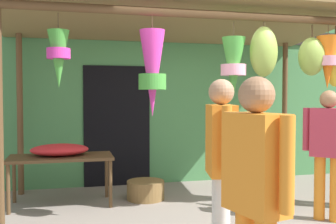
# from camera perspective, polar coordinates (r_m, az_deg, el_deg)

# --- Properties ---
(ground_plane) EXTENTS (30.00, 30.00, 0.00)m
(ground_plane) POSITION_cam_1_polar(r_m,az_deg,el_deg) (5.10, 6.88, -14.85)
(ground_plane) COLOR gray
(shop_facade) EXTENTS (10.79, 0.29, 4.13)m
(shop_facade) POSITION_cam_1_polar(r_m,az_deg,el_deg) (7.02, 0.38, 6.93)
(shop_facade) COLOR #47844C
(shop_facade) RESTS_ON ground_plane
(market_stall_canopy) EXTENTS (4.96, 2.40, 2.76)m
(market_stall_canopy) POSITION_cam_1_polar(r_m,az_deg,el_deg) (5.56, 3.30, 11.39)
(market_stall_canopy) COLOR brown
(market_stall_canopy) RESTS_ON ground_plane
(display_table) EXTENTS (1.39, 0.67, 0.68)m
(display_table) POSITION_cam_1_polar(r_m,az_deg,el_deg) (5.69, -15.05, -6.78)
(display_table) COLOR brown
(display_table) RESTS_ON ground_plane
(flower_heap_on_table) EXTENTS (0.79, 0.55, 0.16)m
(flower_heap_on_table) POSITION_cam_1_polar(r_m,az_deg,el_deg) (5.71, -15.08, -5.22)
(flower_heap_on_table) COLOR red
(flower_heap_on_table) RESTS_ON display_table
(folding_chair) EXTENTS (0.57, 0.57, 0.84)m
(folding_chair) POSITION_cam_1_polar(r_m,az_deg,el_deg) (5.53, 14.76, -8.19)
(folding_chair) COLOR beige
(folding_chair) RESTS_ON ground_plane
(wicker_basket_by_table) EXTENTS (0.54, 0.54, 0.27)m
(wicker_basket_by_table) POSITION_cam_1_polar(r_m,az_deg,el_deg) (5.90, -3.22, -11.08)
(wicker_basket_by_table) COLOR brown
(wicker_basket_by_table) RESTS_ON ground_plane
(vendor_in_orange) EXTENTS (0.30, 0.58, 1.65)m
(vendor_in_orange) POSITION_cam_1_polar(r_m,az_deg,el_deg) (3.53, 7.58, -6.35)
(vendor_in_orange) COLOR silver
(vendor_in_orange) RESTS_ON ground_plane
(shopper_by_bananas) EXTENTS (0.31, 0.58, 1.63)m
(shopper_by_bananas) POSITION_cam_1_polar(r_m,az_deg,el_deg) (2.51, 12.42, -10.44)
(shopper_by_bananas) COLOR orange
(shopper_by_bananas) RESTS_ON ground_plane
(passerby_at_right) EXTENTS (0.45, 0.44, 1.57)m
(passerby_at_right) POSITION_cam_1_polar(r_m,az_deg,el_deg) (5.16, 21.93, -4.33)
(passerby_at_right) COLOR orange
(passerby_at_right) RESTS_ON ground_plane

